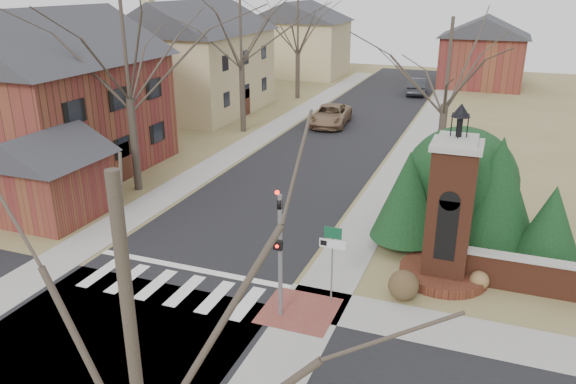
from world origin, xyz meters
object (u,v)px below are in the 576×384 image
at_px(sign_post, 332,249).
at_px(pickup_truck, 331,115).
at_px(brick_gate_monument, 449,224).
at_px(distant_car, 416,86).
at_px(traffic_signal_pole, 280,244).

height_order(sign_post, pickup_truck, sign_post).
xyz_separation_m(brick_gate_monument, distant_car, (-6.46, 35.80, -1.37)).
bearing_deg(sign_post, distant_car, 94.50).
bearing_deg(sign_post, traffic_signal_pole, -132.43).
distance_m(brick_gate_monument, distant_car, 36.41).
bearing_deg(brick_gate_monument, sign_post, -138.58).
bearing_deg(distant_car, sign_post, 86.48).
bearing_deg(brick_gate_monument, distant_car, 100.23).
distance_m(sign_post, pickup_truck, 25.08).
relative_size(traffic_signal_pole, pickup_truck, 0.83).
relative_size(sign_post, pickup_truck, 0.50).
relative_size(sign_post, distant_car, 0.57).
relative_size(pickup_truck, distant_car, 1.13).
xyz_separation_m(traffic_signal_pole, sign_post, (1.29, 1.41, -0.64)).
height_order(sign_post, distant_car, sign_post).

